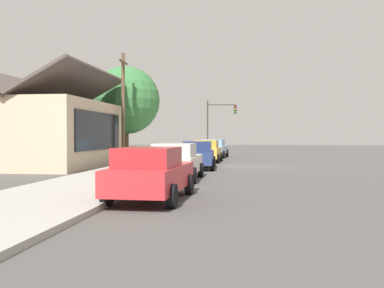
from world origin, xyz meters
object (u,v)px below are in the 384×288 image
at_px(fire_hydrant_red, 168,161).
at_px(car_navy, 198,155).
at_px(car_ivory, 176,161).
at_px(utility_pole_wooden, 123,106).
at_px(car_cherry, 151,173).
at_px(traffic_light_main, 219,119).
at_px(shade_tree, 126,100).
at_px(car_mustard, 207,151).
at_px(car_skyblue, 214,148).

bearing_deg(fire_hydrant_red, car_navy, -57.16).
bearing_deg(fire_hydrant_red, car_ivory, -165.72).
bearing_deg(utility_pole_wooden, car_cherry, -161.05).
bearing_deg(traffic_light_main, fire_hydrant_red, 174.53).
bearing_deg(traffic_light_main, shade_tree, 141.20).
height_order(car_mustard, utility_pole_wooden, utility_pole_wooden).
distance_m(car_cherry, shade_tree, 21.71).
bearing_deg(car_cherry, car_skyblue, 1.98).
xyz_separation_m(utility_pole_wooden, fire_hydrant_red, (-5.01, -4.00, -3.43)).
relative_size(car_ivory, utility_pole_wooden, 0.61).
distance_m(car_ivory, car_navy, 6.34).
xyz_separation_m(car_cherry, car_navy, (12.28, 0.02, -0.00)).
height_order(car_ivory, car_navy, same).
bearing_deg(car_skyblue, car_navy, -176.92).
xyz_separation_m(car_cherry, car_ivory, (5.95, 0.24, 0.00)).
bearing_deg(car_skyblue, utility_pole_wooden, 150.59).
distance_m(car_navy, traffic_light_main, 16.53).
bearing_deg(traffic_light_main, utility_pole_wooden, 155.30).
xyz_separation_m(shade_tree, fire_hydrant_red, (-9.07, -4.97, -4.13)).
bearing_deg(utility_pole_wooden, shade_tree, 13.49).
height_order(shade_tree, utility_pole_wooden, utility_pole_wooden).
bearing_deg(car_ivory, car_cherry, -178.03).
relative_size(shade_tree, fire_hydrant_red, 10.23).
distance_m(shade_tree, fire_hydrant_red, 11.14).
relative_size(car_mustard, fire_hydrant_red, 6.26).
relative_size(car_mustard, car_skyblue, 0.89).
relative_size(car_navy, car_mustard, 1.00).
relative_size(car_cherry, car_navy, 1.02).
height_order(car_navy, traffic_light_main, traffic_light_main).
bearing_deg(car_ivory, fire_hydrant_red, 13.98).
distance_m(car_mustard, traffic_light_main, 10.27).
bearing_deg(traffic_light_main, car_cherry, 179.86).
bearing_deg(car_navy, car_skyblue, -2.96).
bearing_deg(shade_tree, car_ivory, -156.27).
bearing_deg(car_skyblue, shade_tree, 128.66).
distance_m(car_cherry, utility_pole_wooden, 17.49).
distance_m(car_ivory, car_skyblue, 19.07).
distance_m(car_navy, car_skyblue, 12.74).
height_order(car_cherry, fire_hydrant_red, car_cherry).
distance_m(car_mustard, shade_tree, 7.67).
bearing_deg(shade_tree, car_mustard, -104.51).
distance_m(car_navy, shade_tree, 11.06).
bearing_deg(car_mustard, fire_hydrant_red, 169.46).
height_order(car_ivory, car_skyblue, same).
height_order(car_cherry, car_mustard, same).
bearing_deg(car_ivory, shade_tree, 23.44).
height_order(car_cherry, shade_tree, shade_tree).
xyz_separation_m(car_ivory, car_mustard, (12.72, -0.12, -0.00)).
xyz_separation_m(car_navy, shade_tree, (8.06, 6.54, 3.81)).
relative_size(car_cherry, car_skyblue, 0.91).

